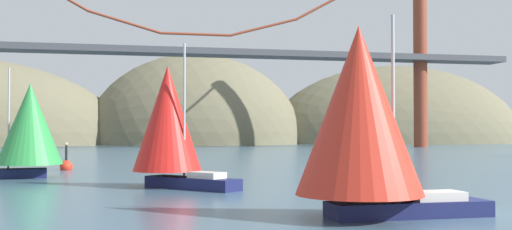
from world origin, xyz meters
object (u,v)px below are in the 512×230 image
Objects in this scene: sailboat_green_sail at (28,127)px; sailboat_scarlet_sail at (362,115)px; sailboat_red_spinnaker at (169,122)px; channel_buoy at (66,166)px.

sailboat_green_sail is 29.67m from sailboat_scarlet_sail.
sailboat_green_sail is at bearing 121.88° from sailboat_scarlet_sail.
sailboat_scarlet_sail is (6.23, -15.34, 0.11)m from sailboat_red_spinnaker.
sailboat_red_spinnaker reaches higher than sailboat_green_sail.
sailboat_scarlet_sail is 3.06× the size of channel_buoy.
sailboat_scarlet_sail reaches higher than sailboat_green_sail.
sailboat_red_spinnaker reaches higher than channel_buoy.
sailboat_red_spinnaker reaches higher than sailboat_scarlet_sail.
sailboat_green_sail is 1.00× the size of sailboat_scarlet_sail.
sailboat_red_spinnaker is at bearing 112.11° from sailboat_scarlet_sail.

